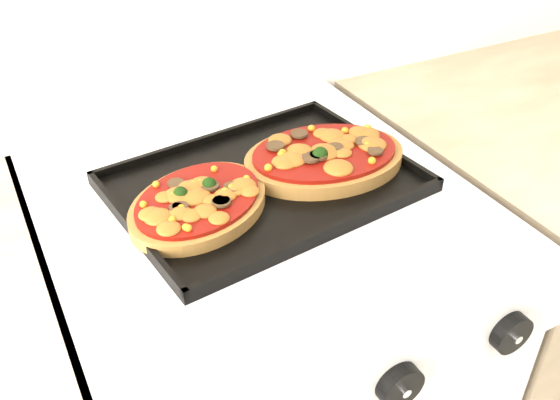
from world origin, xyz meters
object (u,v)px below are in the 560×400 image
baking_tray (264,181)px  pizza_right (324,156)px  stove (261,399)px  pizza_left (198,202)px

baking_tray → pizza_right: 0.10m
pizza_right → stove: bearing=-175.5°
baking_tray → pizza_right: size_ratio=1.69×
pizza_right → baking_tray: bearing=178.9°
pizza_left → pizza_right: 0.21m
pizza_right → pizza_left: bearing=-174.4°
stove → pizza_left: (-0.09, -0.01, 0.48)m
baking_tray → pizza_right: (0.10, -0.00, 0.02)m
stove → pizza_right: size_ratio=3.73×
stove → pizza_left: bearing=-173.0°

